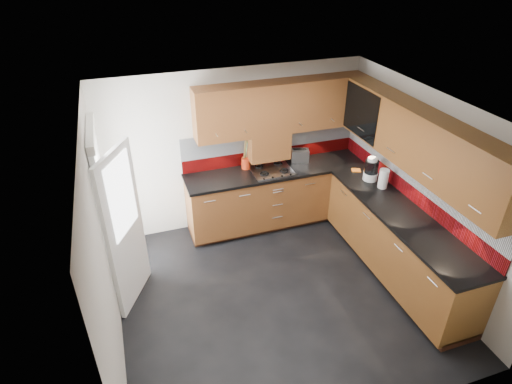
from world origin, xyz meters
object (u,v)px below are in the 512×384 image
object	(u,v)px
toaster	(300,155)
food_processor	(371,170)
gas_hob	(272,170)
utensil_pot	(246,162)

from	to	relation	value
toaster	food_processor	xyz separation A→B (m)	(0.70, -0.85, 0.06)
gas_hob	food_processor	distance (m)	1.40
gas_hob	toaster	distance (m)	0.55
utensil_pot	toaster	xyz separation A→B (m)	(0.85, -0.04, -0.01)
gas_hob	utensil_pot	size ratio (longest dim) A/B	1.26
gas_hob	utensil_pot	world-z (taller)	utensil_pot
gas_hob	utensil_pot	bearing A→B (deg)	148.18
utensil_pot	toaster	bearing A→B (deg)	-2.47
utensil_pot	food_processor	world-z (taller)	utensil_pot
gas_hob	food_processor	world-z (taller)	food_processor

